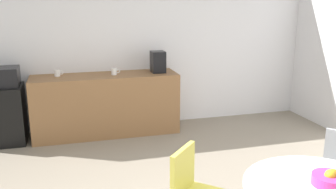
% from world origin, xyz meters
% --- Properties ---
extents(wall_back, '(6.00, 0.10, 2.60)m').
position_xyz_m(wall_back, '(0.00, 3.00, 1.30)').
color(wall_back, silver).
rests_on(wall_back, ground_plane).
extents(counter_block, '(2.13, 0.60, 0.90)m').
position_xyz_m(counter_block, '(-0.40, 2.65, 0.45)').
color(counter_block, brown).
rests_on(counter_block, ground_plane).
extents(mini_fridge, '(0.54, 0.54, 0.82)m').
position_xyz_m(mini_fridge, '(-1.82, 2.65, 0.41)').
color(mini_fridge, black).
rests_on(mini_fridge, ground_plane).
extents(microwave, '(0.48, 0.38, 0.26)m').
position_xyz_m(microwave, '(-1.82, 2.65, 0.95)').
color(microwave, black).
rests_on(microwave, mini_fridge).
extents(chair_yellow, '(0.59, 0.59, 0.83)m').
position_xyz_m(chair_yellow, '(-0.02, -0.20, 0.52)').
color(chair_yellow, silver).
rests_on(chair_yellow, ground_plane).
extents(fruit_bowl, '(0.24, 0.24, 0.11)m').
position_xyz_m(fruit_bowl, '(0.74, -0.82, 0.80)').
color(fruit_bowl, '#D8338C').
rests_on(fruit_bowl, round_table).
extents(mug_white, '(0.13, 0.08, 0.09)m').
position_xyz_m(mug_white, '(0.36, 2.63, 0.95)').
color(mug_white, white).
rests_on(mug_white, counter_block).
extents(mug_green, '(0.13, 0.08, 0.09)m').
position_xyz_m(mug_green, '(-0.27, 2.63, 0.95)').
color(mug_green, white).
rests_on(mug_green, counter_block).
extents(mug_red, '(0.13, 0.08, 0.09)m').
position_xyz_m(mug_red, '(-1.07, 2.74, 0.95)').
color(mug_red, white).
rests_on(mug_red, counter_block).
extents(coffee_maker, '(0.20, 0.24, 0.32)m').
position_xyz_m(coffee_maker, '(0.40, 2.65, 1.06)').
color(coffee_maker, black).
rests_on(coffee_maker, counter_block).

